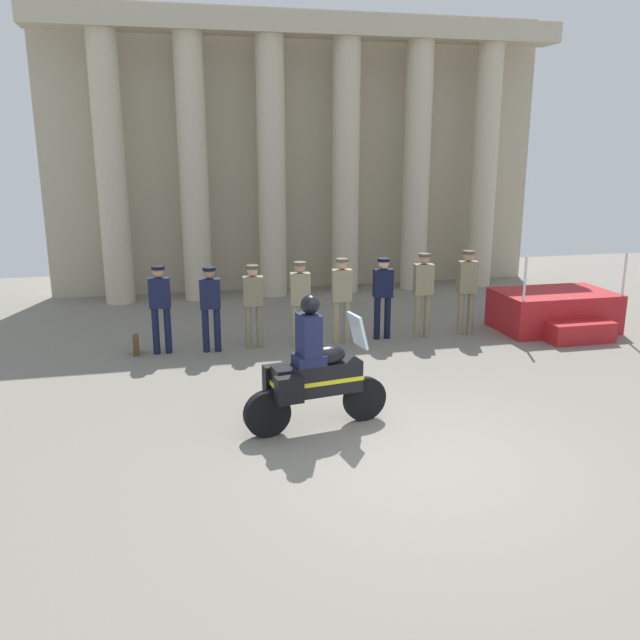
% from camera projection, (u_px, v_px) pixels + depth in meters
% --- Properties ---
extents(ground_plane, '(28.00, 28.00, 0.00)m').
position_uv_depth(ground_plane, '(420.00, 462.00, 8.28)').
color(ground_plane, gray).
extents(colonnade_backdrop, '(13.19, 1.55, 7.15)m').
position_uv_depth(colonnade_backdrop, '(305.00, 147.00, 17.35)').
color(colonnade_backdrop, '#B6AB91').
rests_on(colonnade_backdrop, ground_plane).
extents(reviewing_stand, '(2.40, 2.00, 1.72)m').
position_uv_depth(reviewing_stand, '(555.00, 312.00, 14.11)').
color(reviewing_stand, '#B21E23').
rests_on(reviewing_stand, ground_plane).
extents(officer_in_row_0, '(0.40, 0.25, 1.67)m').
position_uv_depth(officer_in_row_0, '(160.00, 302.00, 12.37)').
color(officer_in_row_0, '#141938').
rests_on(officer_in_row_0, ground_plane).
extents(officer_in_row_1, '(0.40, 0.25, 1.63)m').
position_uv_depth(officer_in_row_1, '(210.00, 302.00, 12.49)').
color(officer_in_row_1, '#141938').
rests_on(officer_in_row_1, ground_plane).
extents(officer_in_row_2, '(0.40, 0.25, 1.62)m').
position_uv_depth(officer_in_row_2, '(253.00, 299.00, 12.75)').
color(officer_in_row_2, '#7A7056').
rests_on(officer_in_row_2, ground_plane).
extents(officer_in_row_3, '(0.40, 0.25, 1.66)m').
position_uv_depth(officer_in_row_3, '(300.00, 297.00, 12.88)').
color(officer_in_row_3, gray).
rests_on(officer_in_row_3, ground_plane).
extents(officer_in_row_4, '(0.40, 0.25, 1.69)m').
position_uv_depth(officer_in_row_4, '(342.00, 294.00, 13.04)').
color(officer_in_row_4, gray).
rests_on(officer_in_row_4, ground_plane).
extents(officer_in_row_5, '(0.40, 0.25, 1.65)m').
position_uv_depth(officer_in_row_5, '(383.00, 292.00, 13.34)').
color(officer_in_row_5, black).
rests_on(officer_in_row_5, ground_plane).
extents(officer_in_row_6, '(0.40, 0.25, 1.73)m').
position_uv_depth(officer_in_row_6, '(423.00, 288.00, 13.45)').
color(officer_in_row_6, '#847A5B').
rests_on(officer_in_row_6, ground_plane).
extents(officer_in_row_7, '(0.40, 0.25, 1.75)m').
position_uv_depth(officer_in_row_7, '(467.00, 286.00, 13.62)').
color(officer_in_row_7, '#7A7056').
rests_on(officer_in_row_7, ground_plane).
extents(motorcycle_with_rider, '(2.08, 0.76, 1.90)m').
position_uv_depth(motorcycle_with_rider, '(312.00, 374.00, 9.06)').
color(motorcycle_with_rider, black).
rests_on(motorcycle_with_rider, ground_plane).
extents(briefcase_on_ground, '(0.10, 0.32, 0.36)m').
position_uv_depth(briefcase_on_ground, '(136.00, 345.00, 12.51)').
color(briefcase_on_ground, brown).
rests_on(briefcase_on_ground, ground_plane).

